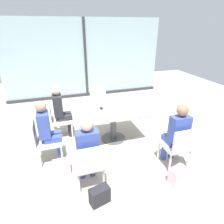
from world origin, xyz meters
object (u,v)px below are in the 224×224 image
at_px(wine_glass_2, 98,107).
at_px(handbag_0, 177,175).
at_px(cell_phone_on_table, 101,108).
at_px(chair_front_right, 179,145).
at_px(wine_glass_0, 126,103).
at_px(wine_glass_1, 88,105).
at_px(person_front_left, 87,148).
at_px(person_far_left, 61,109).
at_px(dining_table_main, 113,117).
at_px(chair_front_left, 89,163).
at_px(handbag_1, 62,167).
at_px(coffee_cup, 105,108).
at_px(wine_glass_4, 117,106).
at_px(handbag_2, 100,195).
at_px(wine_glass_3, 92,101).
at_px(chair_near_window, 99,100).
at_px(chair_far_left, 57,118).
at_px(person_front_right, 177,132).
at_px(chair_side_end, 43,139).
at_px(person_side_end, 48,129).

xyz_separation_m(wine_glass_2, handbag_0, (0.98, -1.60, -0.72)).
bearing_deg(cell_phone_on_table, chair_front_right, -52.09).
relative_size(wine_glass_0, wine_glass_1, 1.00).
distance_m(person_front_left, person_far_left, 1.72).
distance_m(dining_table_main, person_front_left, 1.44).
xyz_separation_m(chair_front_left, handbag_1, (-0.42, 0.47, -0.36)).
xyz_separation_m(person_front_left, coffee_cup, (0.64, 1.26, 0.08)).
relative_size(wine_glass_4, handbag_2, 0.62).
bearing_deg(wine_glass_3, handbag_2, -100.19).
bearing_deg(wine_glass_2, cell_phone_on_table, 56.71).
relative_size(chair_near_window, handbag_2, 2.90).
bearing_deg(chair_front_right, wine_glass_4, 122.77).
relative_size(dining_table_main, wine_glass_3, 7.37).
xyz_separation_m(person_front_left, handbag_1, (-0.42, 0.36, -0.56)).
bearing_deg(handbag_0, cell_phone_on_table, 97.52).
bearing_deg(person_front_left, chair_near_window, 71.73).
xyz_separation_m(person_front_left, person_far_left, (-0.29, 1.69, 0.00)).
height_order(wine_glass_1, wine_glass_2, same).
relative_size(person_front_left, wine_glass_3, 6.81).
bearing_deg(wine_glass_3, chair_front_right, -54.15).
height_order(wine_glass_2, handbag_0, wine_glass_2).
xyz_separation_m(person_far_left, coffee_cup, (0.92, -0.44, 0.08)).
distance_m(person_front_left, coffee_cup, 1.41).
xyz_separation_m(chair_far_left, person_far_left, (0.11, -0.00, 0.20)).
distance_m(wine_glass_4, handbag_0, 1.78).
bearing_deg(person_front_right, wine_glass_2, 135.20).
xyz_separation_m(chair_far_left, wine_glass_2, (0.86, -0.53, 0.37)).
relative_size(chair_front_left, wine_glass_0, 4.70).
xyz_separation_m(chair_front_left, wine_glass_3, (0.43, 1.67, 0.37)).
relative_size(wine_glass_1, handbag_2, 0.62).
relative_size(chair_far_left, person_front_left, 0.69).
xyz_separation_m(dining_table_main, wine_glass_1, (-0.54, 0.19, 0.30)).
bearing_deg(coffee_cup, chair_far_left, 157.04).
distance_m(person_front_right, wine_glass_3, 1.98).
xyz_separation_m(wine_glass_0, handbag_0, (0.31, -1.67, -0.72)).
relative_size(chair_front_right, wine_glass_1, 4.70).
xyz_separation_m(chair_side_end, wine_glass_4, (1.56, 0.24, 0.37)).
bearing_deg(handbag_1, wine_glass_4, 29.95).
height_order(dining_table_main, chair_side_end, chair_side_end).
bearing_deg(cell_phone_on_table, wine_glass_0, -11.75).
height_order(handbag_1, handbag_2, same).
height_order(wine_glass_4, cell_phone_on_table, wine_glass_4).
relative_size(person_side_end, handbag_2, 4.20).
height_order(chair_side_end, cell_phone_on_table, chair_side_end).
distance_m(person_front_left, handbag_1, 0.79).
bearing_deg(coffee_cup, person_front_left, -116.83).
xyz_separation_m(chair_near_window, wine_glass_4, (0.05, -1.39, 0.37)).
relative_size(wine_glass_0, wine_glass_3, 1.00).
height_order(person_front_right, handbag_0, person_front_right).
bearing_deg(chair_far_left, person_front_right, -39.84).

